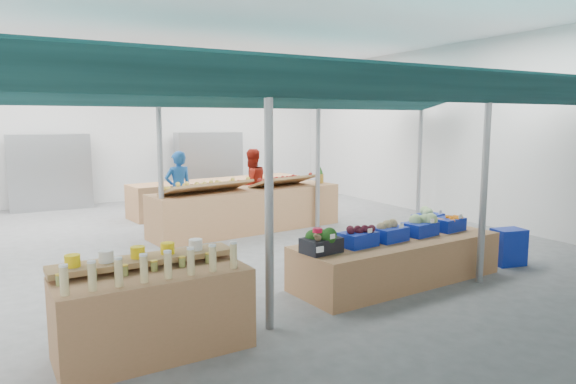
# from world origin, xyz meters

# --- Properties ---
(floor) EXTENTS (13.00, 13.00, 0.00)m
(floor) POSITION_xyz_m (0.00, 0.00, 0.00)
(floor) COLOR slate
(floor) RESTS_ON ground
(hall) EXTENTS (13.00, 13.00, 13.00)m
(hall) POSITION_xyz_m (0.00, 1.44, 2.65)
(hall) COLOR silver
(hall) RESTS_ON ground
(pole_grid) EXTENTS (10.00, 4.60, 3.00)m
(pole_grid) POSITION_xyz_m (0.75, -1.75, 1.81)
(pole_grid) COLOR gray
(pole_grid) RESTS_ON floor
(awnings) EXTENTS (9.50, 7.08, 0.30)m
(awnings) POSITION_xyz_m (0.75, -1.75, 2.78)
(awnings) COLOR #0A282B
(awnings) RESTS_ON pole_grid
(back_shelving_left) EXTENTS (2.00, 0.50, 2.00)m
(back_shelving_left) POSITION_xyz_m (-2.50, 6.00, 1.00)
(back_shelving_left) COLOR #B23F33
(back_shelving_left) RESTS_ON floor
(back_shelving_right) EXTENTS (2.00, 0.50, 2.00)m
(back_shelving_right) POSITION_xyz_m (2.00, 6.00, 1.00)
(back_shelving_right) COLOR #B23F33
(back_shelving_right) RESTS_ON floor
(bottle_shelf) EXTENTS (1.95, 1.22, 1.13)m
(bottle_shelf) POSITION_xyz_m (-2.33, -3.95, 0.46)
(bottle_shelf) COLOR #996B42
(bottle_shelf) RESTS_ON floor
(veg_counter) EXTENTS (3.39, 1.35, 0.64)m
(veg_counter) POSITION_xyz_m (1.47, -3.36, 0.32)
(veg_counter) COLOR #996B42
(veg_counter) RESTS_ON floor
(fruit_counter) EXTENTS (4.38, 1.51, 0.92)m
(fruit_counter) POSITION_xyz_m (1.00, 0.95, 0.46)
(fruit_counter) COLOR #996B42
(fruit_counter) RESTS_ON floor
(far_counter) EXTENTS (4.78, 1.55, 0.85)m
(far_counter) POSITION_xyz_m (1.34, 3.53, 0.42)
(far_counter) COLOR #996B42
(far_counter) RESTS_ON floor
(crate_stack) EXTENTS (0.56, 0.45, 0.61)m
(crate_stack) POSITION_xyz_m (3.67, -3.58, 0.30)
(crate_stack) COLOR #0D2395
(crate_stack) RESTS_ON floor
(vendor_left) EXTENTS (0.67, 0.48, 1.72)m
(vendor_left) POSITION_xyz_m (-0.20, 2.05, 0.86)
(vendor_left) COLOR #164A93
(vendor_left) RESTS_ON floor
(vendor_right) EXTENTS (0.90, 0.74, 1.72)m
(vendor_right) POSITION_xyz_m (1.60, 2.05, 0.86)
(vendor_right) COLOR #9F1F13
(vendor_right) RESTS_ON floor
(crate_broccoli) EXTENTS (0.55, 0.44, 0.35)m
(crate_broccoli) POSITION_xyz_m (0.04, -3.47, 0.80)
(crate_broccoli) COLOR black
(crate_broccoli) RESTS_ON veg_counter
(crate_beets) EXTENTS (0.55, 0.44, 0.29)m
(crate_beets) POSITION_xyz_m (0.69, -3.42, 0.78)
(crate_beets) COLOR #0D2395
(crate_beets) RESTS_ON veg_counter
(crate_celeriac) EXTENTS (0.55, 0.44, 0.31)m
(crate_celeriac) POSITION_xyz_m (1.28, -3.38, 0.79)
(crate_celeriac) COLOR #0D2395
(crate_celeriac) RESTS_ON veg_counter
(crate_cabbage) EXTENTS (0.55, 0.44, 0.35)m
(crate_cabbage) POSITION_xyz_m (1.93, -3.33, 0.80)
(crate_cabbage) COLOR #0D2395
(crate_cabbage) RESTS_ON veg_counter
(crate_carrots) EXTENTS (0.55, 0.44, 0.29)m
(crate_carrots) POSITION_xyz_m (2.57, -3.28, 0.76)
(crate_carrots) COLOR #0D2395
(crate_carrots) RESTS_ON veg_counter
(sparrow) EXTENTS (0.12, 0.09, 0.11)m
(sparrow) POSITION_xyz_m (-0.10, -3.59, 0.89)
(sparrow) COLOR brown
(sparrow) RESTS_ON crate_broccoli
(pole_ribbon) EXTENTS (0.12, 0.12, 0.28)m
(pole_ribbon) POSITION_xyz_m (-0.38, -4.04, 1.08)
(pole_ribbon) COLOR red
(pole_ribbon) RESTS_ON pole_grid
(apple_heap_yellow) EXTENTS (2.01, 1.12, 0.27)m
(apple_heap_yellow) POSITION_xyz_m (0.00, 0.73, 1.09)
(apple_heap_yellow) COLOR #997247
(apple_heap_yellow) RESTS_ON fruit_counter
(apple_heap_red) EXTENTS (1.62, 1.03, 0.27)m
(apple_heap_red) POSITION_xyz_m (1.88, 0.95, 1.09)
(apple_heap_red) COLOR #997247
(apple_heap_red) RESTS_ON fruit_counter
(pineapple) EXTENTS (0.14, 0.14, 0.39)m
(pineapple) POSITION_xyz_m (2.94, 1.07, 1.10)
(pineapple) COLOR #8C6019
(pineapple) RESTS_ON fruit_counter
(crate_extra) EXTENTS (0.58, 0.47, 0.32)m
(crate_extra) POSITION_xyz_m (2.54, -2.87, 0.79)
(crate_extra) COLOR #0D2395
(crate_extra) RESTS_ON veg_counter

